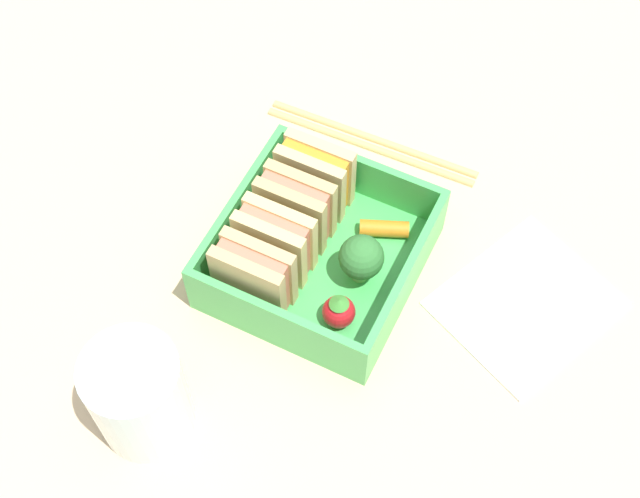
% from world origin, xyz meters
% --- Properties ---
extents(ground_plane, '(1.20, 1.20, 0.02)m').
position_xyz_m(ground_plane, '(0.00, 0.00, -0.01)').
color(ground_plane, '#D9B28C').
extents(bento_tray, '(0.15, 0.15, 0.01)m').
position_xyz_m(bento_tray, '(0.00, 0.00, 0.01)').
color(bento_tray, '#46B559').
rests_on(bento_tray, ground_plane).
extents(bento_rim, '(0.15, 0.15, 0.04)m').
position_xyz_m(bento_rim, '(0.00, 0.00, 0.03)').
color(bento_rim, '#46B559').
rests_on(bento_rim, bento_tray).
extents(sandwich_left, '(0.03, 0.06, 0.06)m').
position_xyz_m(sandwich_left, '(-0.05, 0.03, 0.04)').
color(sandwich_left, tan).
rests_on(sandwich_left, bento_tray).
extents(sandwich_center_left, '(0.03, 0.06, 0.06)m').
position_xyz_m(sandwich_center_left, '(-0.02, 0.03, 0.04)').
color(sandwich_center_left, '#E4C27C').
rests_on(sandwich_center_left, bento_tray).
extents(sandwich_center, '(0.03, 0.06, 0.06)m').
position_xyz_m(sandwich_center, '(0.02, 0.03, 0.04)').
color(sandwich_center, tan).
rests_on(sandwich_center, bento_tray).
extents(sandwich_center_right, '(0.03, 0.06, 0.06)m').
position_xyz_m(sandwich_center_right, '(0.05, 0.03, 0.04)').
color(sandwich_center_right, '#D5B57A').
rests_on(sandwich_center_right, bento_tray).
extents(strawberry_far_left, '(0.02, 0.02, 0.03)m').
position_xyz_m(strawberry_far_left, '(-0.04, -0.04, 0.03)').
color(strawberry_far_left, red).
rests_on(strawberry_far_left, bento_tray).
extents(broccoli_floret, '(0.03, 0.03, 0.05)m').
position_xyz_m(broccoli_floret, '(0.00, -0.03, 0.04)').
color(broccoli_floret, '#80BA68').
rests_on(broccoli_floret, bento_tray).
extents(carrot_stick_far_left, '(0.03, 0.04, 0.01)m').
position_xyz_m(carrot_stick_far_left, '(0.04, -0.03, 0.02)').
color(carrot_stick_far_left, orange).
rests_on(carrot_stick_far_left, bento_tray).
extents(chopstick_pair, '(0.02, 0.19, 0.01)m').
position_xyz_m(chopstick_pair, '(0.13, 0.01, 0.00)').
color(chopstick_pair, tan).
rests_on(chopstick_pair, ground_plane).
extents(drinking_glass, '(0.07, 0.07, 0.09)m').
position_xyz_m(drinking_glass, '(-0.17, 0.05, 0.04)').
color(drinking_glass, silver).
rests_on(drinking_glass, ground_plane).
extents(folded_napkin, '(0.15, 0.15, 0.00)m').
position_xyz_m(folded_napkin, '(0.04, -0.16, 0.00)').
color(folded_napkin, white).
rests_on(folded_napkin, ground_plane).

